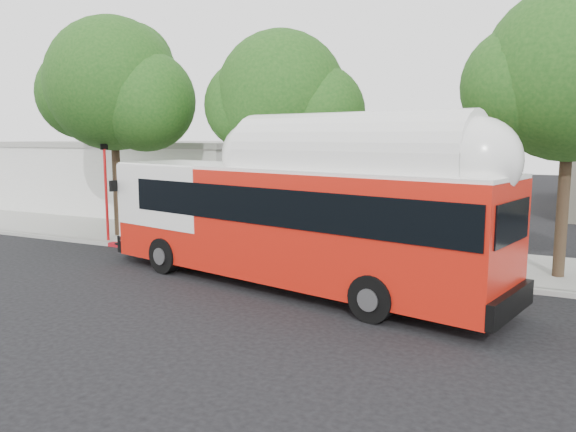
# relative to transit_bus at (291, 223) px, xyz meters

# --- Properties ---
(ground) EXTENTS (120.00, 120.00, 0.00)m
(ground) POSITION_rel_transit_bus_xyz_m (-1.62, -1.41, -1.96)
(ground) COLOR black
(ground) RESTS_ON ground
(sidewalk) EXTENTS (60.00, 5.00, 0.15)m
(sidewalk) POSITION_rel_transit_bus_xyz_m (-1.62, 5.09, -1.89)
(sidewalk) COLOR gray
(sidewalk) RESTS_ON ground
(curb_strip) EXTENTS (60.00, 0.30, 0.15)m
(curb_strip) POSITION_rel_transit_bus_xyz_m (-1.62, 2.49, -1.89)
(curb_strip) COLOR gray
(curb_strip) RESTS_ON ground
(red_curb_segment) EXTENTS (10.00, 0.32, 0.16)m
(red_curb_segment) POSITION_rel_transit_bus_xyz_m (-4.62, 2.49, -1.88)
(red_curb_segment) COLOR maroon
(red_curb_segment) RESTS_ON ground
(street_tree_left) EXTENTS (6.67, 5.80, 9.74)m
(street_tree_left) POSITION_rel_transit_bus_xyz_m (-10.15, 4.15, 4.64)
(street_tree_left) COLOR #2D2116
(street_tree_left) RESTS_ON ground
(street_tree_mid) EXTENTS (5.75, 5.00, 8.62)m
(street_tree_mid) POSITION_rel_transit_bus_xyz_m (-2.22, 4.65, 3.94)
(street_tree_mid) COLOR #2D2116
(street_tree_mid) RESTS_ON ground
(low_commercial_bldg) EXTENTS (16.20, 10.20, 4.25)m
(low_commercial_bldg) POSITION_rel_transit_bus_xyz_m (-15.62, 12.59, 0.19)
(low_commercial_bldg) COLOR silver
(low_commercial_bldg) RESTS_ON ground
(transit_bus) EXTENTS (14.40, 5.72, 4.20)m
(transit_bus) POSITION_rel_transit_bus_xyz_m (0.00, 0.00, 0.00)
(transit_bus) COLOR red
(transit_bus) RESTS_ON ground
(signal_pole) EXTENTS (0.12, 0.40, 4.26)m
(signal_pole) POSITION_rel_transit_bus_xyz_m (-10.07, 2.83, 0.23)
(signal_pole) COLOR red
(signal_pole) RESTS_ON ground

